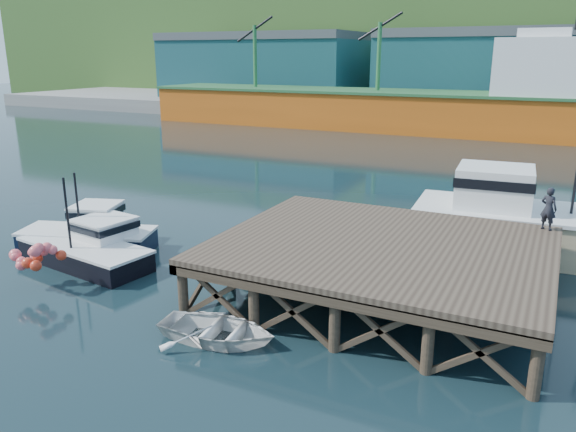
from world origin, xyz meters
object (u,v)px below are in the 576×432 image
Objects in this scene: trawler at (549,220)px; dockworker at (549,209)px; boat_navy at (90,233)px; boat_black at (90,247)px; dinghy at (217,330)px.

trawler reaches higher than dockworker.
trawler is (19.35, 8.43, 0.92)m from boat_navy.
boat_black is at bearing -64.36° from boat_navy.
boat_black reaches higher than boat_navy.
boat_navy is 1.68× the size of dinghy.
boat_black is at bearing 61.91° from dinghy.
dockworker is at bearing -48.14° from dinghy.
boat_black is 19.23m from dockworker.
boat_navy is 20.12m from dockworker.
dockworker is at bearing 28.81° from boat_black.
trawler is at bearing 37.00° from boat_black.
trawler reaches higher than dinghy.
trawler is at bearing -67.65° from dockworker.
dockworker reaches higher than boat_navy.
dockworker reaches higher than dinghy.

